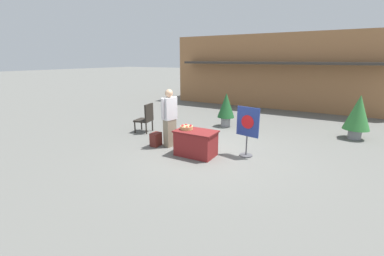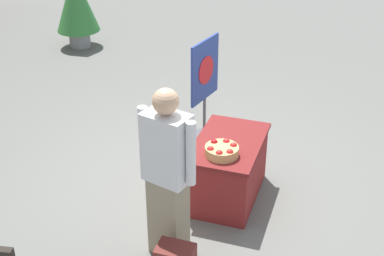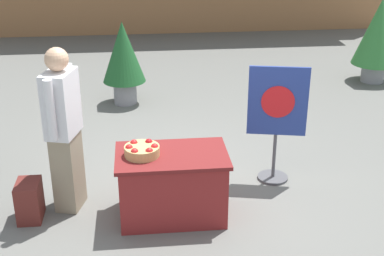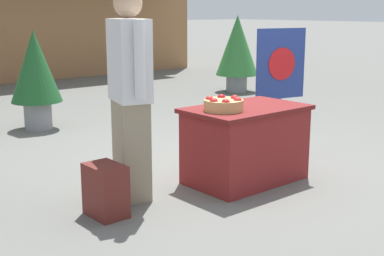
# 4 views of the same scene
# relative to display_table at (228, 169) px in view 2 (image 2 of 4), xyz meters

# --- Properties ---
(ground_plane) EXTENTS (120.00, 120.00, 0.00)m
(ground_plane) POSITION_rel_display_table_xyz_m (0.33, 0.51, -0.36)
(ground_plane) COLOR slate
(display_table) EXTENTS (1.14, 0.71, 0.72)m
(display_table) POSITION_rel_display_table_xyz_m (0.00, 0.00, 0.00)
(display_table) COLOR maroon
(display_table) RESTS_ON ground_plane
(apple_basket) EXTENTS (0.35, 0.35, 0.13)m
(apple_basket) POSITION_rel_display_table_xyz_m (-0.30, -0.00, 0.41)
(apple_basket) COLOR tan
(apple_basket) RESTS_ON display_table
(person_visitor) EXTENTS (0.36, 0.59, 1.77)m
(person_visitor) POSITION_rel_display_table_xyz_m (-1.09, 0.30, 0.55)
(person_visitor) COLOR gray
(person_visitor) RESTS_ON ground_plane
(poster_board) EXTENTS (0.66, 0.36, 1.39)m
(poster_board) POSITION_rel_display_table_xyz_m (1.25, 0.66, 0.43)
(poster_board) COLOR #4C4C51
(poster_board) RESTS_ON ground_plane
(potted_plant_near_left) EXTENTS (0.82, 0.82, 1.50)m
(potted_plant_near_left) POSITION_rel_display_table_xyz_m (3.93, 4.06, 0.51)
(potted_plant_near_left) COLOR gray
(potted_plant_near_left) RESTS_ON ground_plane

